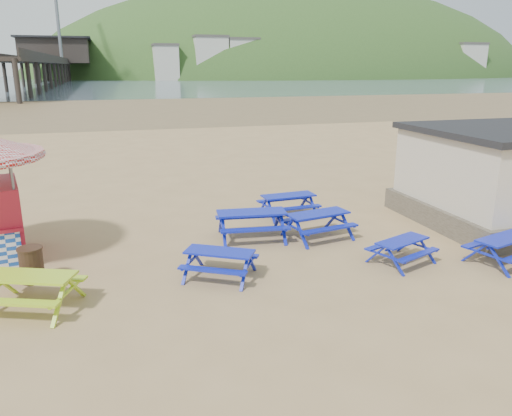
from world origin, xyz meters
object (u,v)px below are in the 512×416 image
object	(u,v)px
litter_bin	(32,264)
picnic_table_blue_b	(318,225)
picnic_table_blue_a	(252,225)
picnic_table_yellow	(31,292)

from	to	relation	value
litter_bin	picnic_table_blue_b	bearing A→B (deg)	7.19
picnic_table_blue_a	picnic_table_yellow	size ratio (longest dim) A/B	0.95
picnic_table_blue_a	litter_bin	world-z (taller)	litter_bin
picnic_table_blue_a	litter_bin	xyz separation A→B (m)	(-5.97, -1.49, 0.01)
picnic_table_blue_a	picnic_table_blue_b	size ratio (longest dim) A/B	1.04
picnic_table_blue_b	litter_bin	xyz separation A→B (m)	(-7.93, -1.00, 0.05)
picnic_table_blue_a	picnic_table_yellow	bearing A→B (deg)	-145.62
picnic_table_blue_a	litter_bin	size ratio (longest dim) A/B	2.55
picnic_table_blue_b	picnic_table_yellow	size ratio (longest dim) A/B	0.91
picnic_table_yellow	litter_bin	distance (m)	1.57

